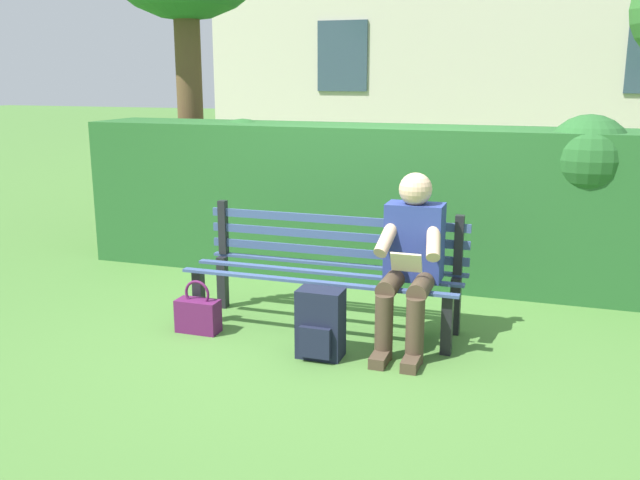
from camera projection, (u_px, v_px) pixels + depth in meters
ground at (324, 328)px, 5.01m from camera, size 60.00×60.00×0.00m
park_bench at (329, 267)px, 5.00m from camera, size 1.96×0.55×0.84m
person_seated at (411, 257)px, 4.59m from camera, size 0.44×0.73×1.16m
hedge_backdrop at (387, 198)px, 6.18m from camera, size 5.56×0.83×1.48m
backpack at (320, 324)px, 4.46m from camera, size 0.29×0.26×0.45m
handbag at (198, 314)px, 4.92m from camera, size 0.31×0.14×0.38m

